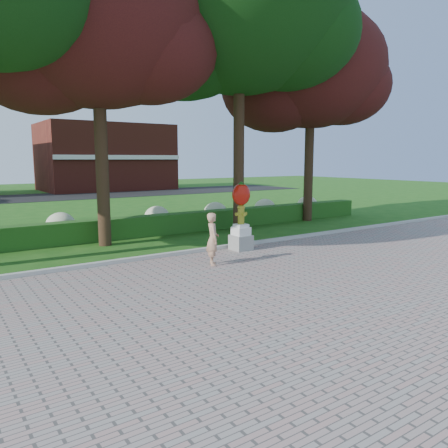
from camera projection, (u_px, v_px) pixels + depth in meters
The scene contains 12 objects.
ground at pixel (255, 273), 11.71m from camera, with size 100.00×100.00×0.00m, color #1C5014.
walkway at pixel (383, 316), 8.45m from camera, with size 40.00×14.00×0.04m, color gray.
curb at pixel (197, 251), 14.15m from camera, with size 40.00×0.18×0.15m, color #ADADA5.
lawn_hedge at pixel (145, 226), 17.36m from camera, with size 24.00×0.70×0.80m, color #234914.
hydrangea_row at pixel (148, 218), 18.48m from camera, with size 20.10×1.10×0.99m.
street at pixel (35, 198), 34.55m from camera, with size 50.00×8.00×0.02m, color black.
building_right at pixel (106, 157), 43.45m from camera, with size 12.00×8.00×6.40m, color maroon.
tree_mid_left at pixel (93, 29), 14.42m from camera, with size 8.25×7.04×10.69m.
tree_mid_right at pixel (235, 13), 16.89m from camera, with size 9.75×8.32×12.64m.
tree_far_right at pixel (309, 76), 20.75m from camera, with size 7.88×6.72×10.21m.
hydrant_sculpture at pixel (241, 214), 14.35m from camera, with size 0.66×0.62×2.26m.
woman at pixel (213, 239), 12.35m from camera, with size 0.55×0.36×1.50m, color tan.
Camera 1 is at (-7.12, -8.93, 3.03)m, focal length 35.00 mm.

